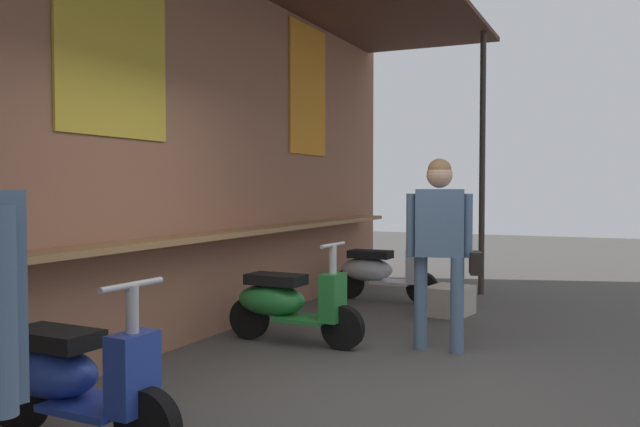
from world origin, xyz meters
The scene contains 7 objects.
ground_plane centered at (0.00, 0.00, 0.00)m, with size 33.89×33.89×0.00m, color #474442.
market_stall_facade centered at (0.00, 1.89, 2.03)m, with size 12.10×2.28×3.68m.
scooter_blue centered at (-1.36, 1.08, 0.39)m, with size 0.47×1.40×0.97m.
scooter_green centered at (1.38, 1.08, 0.39)m, with size 0.46×1.40×0.97m.
scooter_silver centered at (4.00, 1.08, 0.39)m, with size 0.46×1.40×0.97m.
shopper_with_handbag centered at (1.68, -0.32, 1.06)m, with size 0.40×0.67×1.73m.
merchandise_crate centered at (3.40, 0.01, 0.17)m, with size 0.55×0.44×0.33m, color #B2A899.
Camera 1 is at (-4.24, -1.80, 1.48)m, focal length 37.69 mm.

